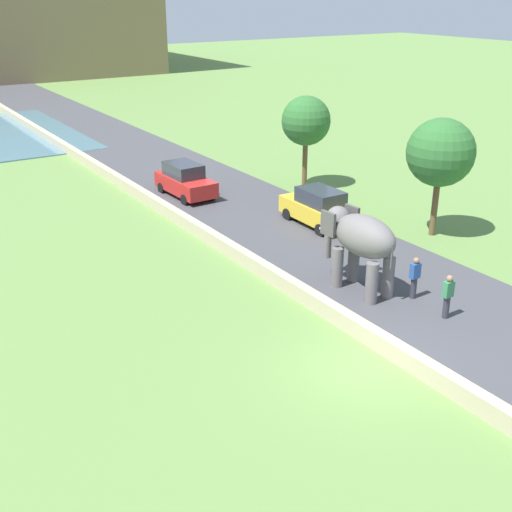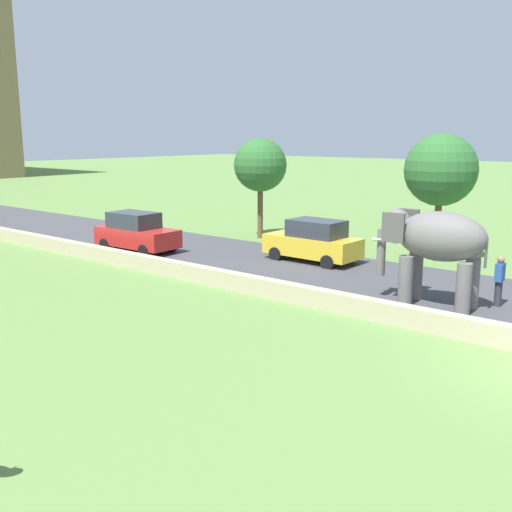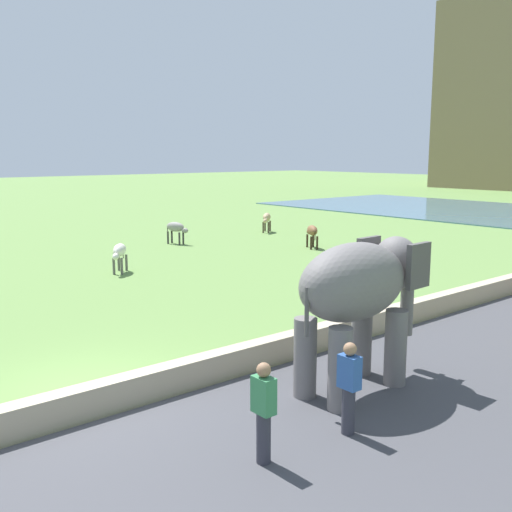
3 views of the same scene
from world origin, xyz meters
The scene contains 10 objects.
ground_plane centered at (0.00, 0.00, 0.00)m, with size 220.00×220.00×0.00m, color #608442.
road_surface centered at (5.00, 20.00, 0.03)m, with size 7.00×120.00×0.06m, color #424247.
barrier_wall centered at (1.20, 18.00, 0.30)m, with size 0.40×110.00×0.59m, color tan.
elephant centered at (3.41, 4.23, 2.04)m, with size 1.57×3.51×2.99m.
person_beside_elephant centered at (4.63, 2.57, 0.87)m, with size 0.36×0.22×1.63m.
person_trailing centered at (4.45, 0.89, 0.87)m, with size 0.36×0.22×1.63m.
car_red centered at (3.42, 18.12, 0.90)m, with size 1.90×4.05×1.80m.
car_yellow centered at (6.57, 10.64, 0.90)m, with size 1.84×4.03×1.80m.
tree_near centered at (9.85, 16.09, 3.70)m, with size 2.68×2.68×5.07m.
tree_mid centered at (10.19, 6.85, 3.79)m, with size 2.98×2.98×5.30m.
Camera 1 is at (-11.52, -11.99, 10.45)m, focal length 45.43 mm.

